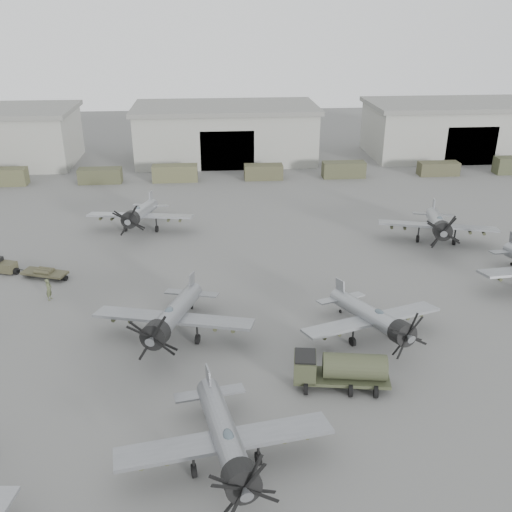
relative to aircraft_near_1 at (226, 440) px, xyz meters
The scene contains 17 objects.
ground 6.91m from the aircraft_near_1, 69.77° to the left, with size 220.00×220.00×0.00m, color #535351.
hangar_center 68.20m from the aircraft_near_1, 88.09° to the left, with size 29.00×14.80×8.70m.
hangar_right 79.17m from the aircraft_near_1, 59.41° to the left, with size 29.00×14.80×8.70m.
support_truck_1 63.37m from the aircraft_near_1, 117.58° to the left, with size 6.57×2.20×2.39m, color #47472E.
support_truck_2 58.40m from the aircraft_near_1, 105.87° to the left, with size 6.00×2.20×2.10m, color #3D3E29.
support_truck_3 56.43m from the aircraft_near_1, 95.52° to the left, with size 6.40×2.20×2.34m, color #4A4B31.
support_truck_4 56.64m from the aircraft_near_1, 82.62° to the left, with size 5.54×2.20×2.12m, color #3F3F29.
support_truck_5 59.31m from the aircraft_near_1, 71.26° to the left, with size 6.19×2.20×2.28m, color #3C3E28.
support_truck_6 65.31m from the aircraft_near_1, 59.33° to the left, with size 5.89×2.20×1.96m, color #3C3C27.
aircraft_near_1 is the anchor object (origin of this frame).
aircraft_mid_1 13.77m from the aircraft_near_1, 104.94° to the left, with size 12.16×10.95×4.84m.
aircraft_mid_2 16.66m from the aircraft_near_1, 46.89° to the left, with size 11.09×9.99×4.45m.
aircraft_far_0 37.38m from the aircraft_near_1, 102.87° to the left, with size 11.84×10.65×4.70m.
aircraft_far_1 38.25m from the aircraft_near_1, 52.63° to the left, with size 12.32×11.09×4.91m.
fuel_tanker 10.44m from the aircraft_near_1, 42.13° to the left, with size 6.55×3.03×2.43m.
tug_trailer 32.15m from the aircraft_near_1, 125.16° to the left, with size 7.38×3.78×1.48m.
ground_crew 25.51m from the aircraft_near_1, 124.66° to the left, with size 0.71×0.47×1.95m, color #434930.
Camera 1 is at (-2.63, -29.86, 23.33)m, focal length 40.00 mm.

